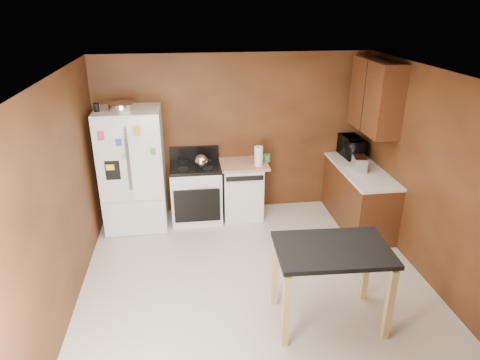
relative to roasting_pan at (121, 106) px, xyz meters
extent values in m
plane|color=beige|center=(1.62, -1.85, -1.85)|extent=(4.50, 4.50, 0.00)
plane|color=white|center=(1.62, -1.85, 0.65)|extent=(4.50, 4.50, 0.00)
plane|color=brown|center=(1.62, 0.40, -0.60)|extent=(4.20, 0.00, 4.20)
plane|color=brown|center=(1.62, -4.10, -0.60)|extent=(4.20, 0.00, 4.20)
plane|color=brown|center=(-0.48, -1.85, -0.60)|extent=(0.00, 4.50, 4.50)
plane|color=brown|center=(3.72, -1.85, -0.60)|extent=(0.00, 4.50, 4.50)
cylinder|color=silver|center=(0.00, 0.00, 0.00)|extent=(0.36, 0.36, 0.09)
cylinder|color=black|center=(-0.32, -0.07, 0.01)|extent=(0.08, 0.08, 0.12)
sphere|color=silver|center=(1.07, -0.04, -0.85)|extent=(0.20, 0.20, 0.20)
cylinder|color=white|center=(1.93, -0.04, -0.81)|extent=(0.16, 0.16, 0.30)
cylinder|color=#3A974E|center=(2.09, 0.11, -0.90)|extent=(0.13, 0.13, 0.11)
cube|color=silver|center=(3.35, -0.45, -0.84)|extent=(0.23, 0.31, 0.21)
imported|color=black|center=(3.46, 0.16, -0.80)|extent=(0.38, 0.54, 0.29)
cube|color=white|center=(0.07, 0.02, -0.95)|extent=(0.90, 0.75, 1.80)
cube|color=white|center=(-0.15, -0.37, -0.67)|extent=(0.43, 0.02, 1.20)
cube|color=white|center=(0.30, -0.37, -0.67)|extent=(0.43, 0.02, 1.20)
cube|color=white|center=(0.07, -0.37, -1.57)|extent=(0.88, 0.02, 0.54)
cube|color=black|center=(-0.15, -0.37, -0.80)|extent=(0.20, 0.01, 0.28)
cylinder|color=silver|center=(0.06, -0.39, -0.65)|extent=(0.02, 0.02, 0.90)
cylinder|color=silver|center=(0.09, -0.39, -0.65)|extent=(0.02, 0.02, 0.90)
cube|color=#D03161|center=(-0.25, -0.39, -0.30)|extent=(0.09, 0.00, 0.12)
cube|color=blue|center=(-0.03, -0.39, -0.40)|extent=(0.08, 0.00, 0.10)
cube|color=gold|center=(0.22, -0.39, -0.25)|extent=(0.10, 0.00, 0.13)
cube|color=green|center=(0.41, -0.39, -0.55)|extent=(0.07, 0.00, 0.09)
cube|color=yellow|center=(-0.18, -0.39, -0.75)|extent=(0.11, 0.00, 0.08)
cube|color=white|center=(0.37, -0.39, -1.05)|extent=(0.09, 0.00, 0.10)
cube|color=#82C3BB|center=(0.02, -0.39, -0.60)|extent=(0.07, 0.00, 0.07)
cube|color=white|center=(0.98, 0.07, -1.42)|extent=(0.76, 0.65, 0.85)
cube|color=black|center=(0.98, 0.07, -0.97)|extent=(0.76, 0.65, 0.05)
cube|color=black|center=(0.98, 0.36, -0.85)|extent=(0.76, 0.06, 0.20)
cube|color=black|center=(0.98, -0.27, -1.47)|extent=(0.68, 0.02, 0.52)
cylinder|color=silver|center=(0.98, -0.27, -1.18)|extent=(0.62, 0.02, 0.02)
cylinder|color=black|center=(0.80, 0.23, -0.94)|extent=(0.17, 0.17, 0.02)
cylinder|color=black|center=(1.16, 0.23, -0.94)|extent=(0.17, 0.17, 0.02)
cylinder|color=black|center=(0.80, -0.09, -0.94)|extent=(0.17, 0.17, 0.02)
cylinder|color=black|center=(1.16, -0.09, -0.94)|extent=(0.17, 0.17, 0.02)
cube|color=white|center=(1.70, 0.10, -1.42)|extent=(0.60, 0.60, 0.85)
cube|color=black|center=(1.70, -0.22, -1.09)|extent=(0.56, 0.02, 0.07)
cube|color=tan|center=(1.70, 0.10, -0.98)|extent=(0.78, 0.62, 0.04)
cube|color=#592C18|center=(3.42, -0.40, -1.42)|extent=(0.60, 1.55, 0.86)
cube|color=white|center=(3.42, -0.40, -0.97)|extent=(0.63, 1.58, 0.04)
cube|color=#592C18|center=(3.55, -0.30, 0.10)|extent=(0.35, 1.05, 1.00)
cube|color=black|center=(3.37, -0.30, 0.10)|extent=(0.01, 0.01, 1.00)
cube|color=black|center=(2.28, -2.46, -0.96)|extent=(1.18, 0.82, 0.05)
cube|color=tan|center=(1.77, -2.11, -1.43)|extent=(0.07, 0.07, 0.82)
cube|color=tan|center=(2.81, -2.16, -1.43)|extent=(0.07, 0.07, 0.82)
cube|color=tan|center=(1.74, -2.75, -1.43)|extent=(0.07, 0.07, 0.82)
cube|color=tan|center=(2.78, -2.80, -1.43)|extent=(0.07, 0.07, 0.82)
camera|label=1|loc=(0.86, -5.99, 1.37)|focal=32.00mm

